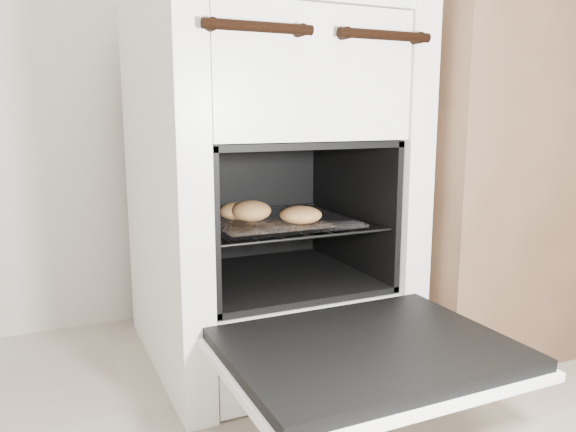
# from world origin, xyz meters

# --- Properties ---
(stove) EXTENTS (0.54, 0.60, 0.83)m
(stove) POSITION_xyz_m (0.02, 1.20, 0.41)
(stove) COLOR white
(stove) RESTS_ON ground
(oven_door) EXTENTS (0.49, 0.38, 0.03)m
(oven_door) POSITION_xyz_m (0.02, 0.74, 0.18)
(oven_door) COLOR black
(oven_door) RESTS_ON stove
(oven_rack) EXTENTS (0.39, 0.38, 0.01)m
(oven_rack) POSITION_xyz_m (0.02, 1.14, 0.34)
(oven_rack) COLOR black
(oven_rack) RESTS_ON stove
(foil_sheet) EXTENTS (0.31, 0.27, 0.01)m
(foil_sheet) POSITION_xyz_m (0.02, 1.12, 0.34)
(foil_sheet) COLOR white
(foil_sheet) RESTS_ON oven_rack
(baked_rolls) EXTENTS (0.22, 0.21, 0.04)m
(baked_rolls) POSITION_xyz_m (-0.02, 1.11, 0.36)
(baked_rolls) COLOR tan
(baked_rolls) RESTS_ON foil_sheet
(counter) EXTENTS (0.85, 0.58, 0.84)m
(counter) POSITION_xyz_m (0.74, 1.12, 0.42)
(counter) COLOR brown
(counter) RESTS_ON ground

